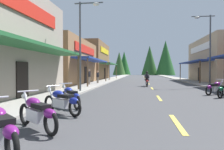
# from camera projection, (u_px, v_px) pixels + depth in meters

# --- Properties ---
(ground) EXTENTS (10.18, 97.39, 0.10)m
(ground) POSITION_uv_depth(u_px,v_px,m) (147.00, 81.00, 32.35)
(ground) COLOR #424244
(sidewalk_left) EXTENTS (2.51, 97.39, 0.12)m
(sidewalk_left) POSITION_uv_depth(u_px,v_px,m) (107.00, 80.00, 33.20)
(sidewalk_left) COLOR #9E9991
(sidewalk_left) RESTS_ON ground
(sidewalk_right) EXTENTS (2.51, 97.39, 0.12)m
(sidewalk_right) POSITION_uv_depth(u_px,v_px,m) (189.00, 81.00, 31.50)
(sidewalk_right) COLOR gray
(sidewalk_right) RESTS_ON ground
(centerline_dashes) EXTENTS (0.16, 73.26, 0.01)m
(centerline_dashes) POSITION_uv_depth(u_px,v_px,m) (146.00, 80.00, 36.79)
(centerline_dashes) COLOR #E0C64C
(centerline_dashes) RESTS_ON ground
(storefront_left_middle) EXTENTS (9.88, 12.19, 5.32)m
(storefront_left_middle) POSITION_uv_depth(u_px,v_px,m) (54.00, 62.00, 25.33)
(storefront_left_middle) COLOR olive
(storefront_left_middle) RESTS_ON ground
(storefront_left_far) EXTENTS (9.36, 11.62, 6.76)m
(storefront_left_far) POSITION_uv_depth(u_px,v_px,m) (85.00, 61.00, 38.76)
(storefront_left_far) COLOR brown
(storefront_left_far) RESTS_ON ground
(storefront_right_far) EXTENTS (8.29, 13.83, 6.27)m
(storefront_right_far) POSITION_uv_depth(u_px,v_px,m) (223.00, 60.00, 29.79)
(storefront_right_far) COLOR tan
(storefront_right_far) RESTS_ON ground
(streetlamp_left) EXTENTS (2.12, 0.30, 6.66)m
(streetlamp_left) POSITION_uv_depth(u_px,v_px,m) (84.00, 34.00, 15.12)
(streetlamp_left) COLOR #474C51
(streetlamp_left) RESTS_ON ground
(streetlamp_right) EXTENTS (2.12, 0.30, 6.88)m
(streetlamp_right) POSITION_uv_depth(u_px,v_px,m) (207.00, 41.00, 19.50)
(streetlamp_right) COLOR #474C51
(streetlamp_right) RESTS_ON ground
(motorcycle_parked_right_6) EXTENTS (1.72, 1.43, 1.04)m
(motorcycle_parked_right_6) POSITION_uv_depth(u_px,v_px,m) (215.00, 87.00, 13.67)
(motorcycle_parked_right_6) COLOR black
(motorcycle_parked_right_6) RESTS_ON ground
(motorcycle_parked_left_0) EXTENTS (1.70, 1.46, 1.04)m
(motorcycle_parked_left_0) POSITION_uv_depth(u_px,v_px,m) (0.00, 127.00, 4.01)
(motorcycle_parked_left_0) COLOR black
(motorcycle_parked_left_0) RESTS_ON ground
(motorcycle_parked_left_1) EXTENTS (1.78, 1.36, 1.04)m
(motorcycle_parked_left_1) POSITION_uv_depth(u_px,v_px,m) (37.00, 112.00, 5.50)
(motorcycle_parked_left_1) COLOR black
(motorcycle_parked_left_1) RESTS_ON ground
(motorcycle_parked_left_2) EXTENTS (1.88, 1.21, 1.04)m
(motorcycle_parked_left_2) POSITION_uv_depth(u_px,v_px,m) (62.00, 101.00, 7.56)
(motorcycle_parked_left_2) COLOR black
(motorcycle_parked_left_2) RESTS_ON ground
(motorcycle_parked_left_3) EXTENTS (1.47, 1.69, 1.04)m
(motorcycle_parked_left_3) POSITION_uv_depth(u_px,v_px,m) (70.00, 96.00, 8.99)
(motorcycle_parked_left_3) COLOR black
(motorcycle_parked_left_3) RESTS_ON ground
(rider_cruising_lead) EXTENTS (0.60, 2.14, 1.57)m
(rider_cruising_lead) POSITION_uv_depth(u_px,v_px,m) (147.00, 80.00, 21.16)
(rider_cruising_lead) COLOR black
(rider_cruising_lead) RESTS_ON ground
(pedestrian_by_shop) EXTENTS (0.36, 0.54, 1.81)m
(pedestrian_by_shop) POSITION_uv_depth(u_px,v_px,m) (89.00, 76.00, 22.23)
(pedestrian_by_shop) COLOR #726659
(pedestrian_by_shop) RESTS_ON ground
(pedestrian_waiting) EXTENTS (0.35, 0.55, 1.63)m
(pedestrian_waiting) POSITION_uv_depth(u_px,v_px,m) (98.00, 76.00, 24.72)
(pedestrian_waiting) COLOR #726659
(pedestrian_waiting) RESTS_ON ground
(treeline_backdrop) EXTENTS (23.55, 12.05, 12.95)m
(treeline_backdrop) POSITION_uv_depth(u_px,v_px,m) (151.00, 60.00, 79.76)
(treeline_backdrop) COLOR #275323
(treeline_backdrop) RESTS_ON ground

